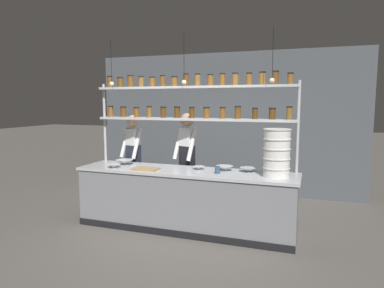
{
  "coord_description": "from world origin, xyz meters",
  "views": [
    {
      "loc": [
        1.78,
        -4.77,
        1.94
      ],
      "look_at": [
        0.05,
        0.2,
        1.3
      ],
      "focal_mm": 32.0,
      "sensor_mm": 36.0,
      "label": 1
    }
  ],
  "objects_px": {
    "chef_center": "(187,157)",
    "prep_bowl_near_left": "(248,170)",
    "chef_left": "(133,156)",
    "container_stack": "(277,153)",
    "cutting_board": "(146,169)",
    "prep_bowl_center_front": "(114,166)",
    "prep_bowl_center_back": "(199,168)",
    "serving_cup_front": "(217,170)",
    "spice_shelf_unit": "(191,104)",
    "prep_bowl_far_left": "(224,168)",
    "prep_bowl_near_right": "(124,162)"
  },
  "relations": [
    {
      "from": "chef_center",
      "to": "serving_cup_front",
      "type": "relative_size",
      "value": 16.41
    },
    {
      "from": "container_stack",
      "to": "cutting_board",
      "type": "bearing_deg",
      "value": -175.86
    },
    {
      "from": "spice_shelf_unit",
      "to": "serving_cup_front",
      "type": "distance_m",
      "value": 1.16
    },
    {
      "from": "prep_bowl_far_left",
      "to": "serving_cup_front",
      "type": "xyz_separation_m",
      "value": [
        -0.04,
        -0.24,
        0.02
      ]
    },
    {
      "from": "prep_bowl_near_left",
      "to": "prep_bowl_center_front",
      "type": "distance_m",
      "value": 2.08
    },
    {
      "from": "container_stack",
      "to": "prep_bowl_center_front",
      "type": "xyz_separation_m",
      "value": [
        -2.47,
        -0.16,
        -0.31
      ]
    },
    {
      "from": "chef_center",
      "to": "serving_cup_front",
      "type": "xyz_separation_m",
      "value": [
        0.7,
        -0.62,
        -0.06
      ]
    },
    {
      "from": "prep_bowl_near_left",
      "to": "prep_bowl_near_right",
      "type": "relative_size",
      "value": 0.82
    },
    {
      "from": "chef_left",
      "to": "cutting_board",
      "type": "bearing_deg",
      "value": -34.74
    },
    {
      "from": "spice_shelf_unit",
      "to": "prep_bowl_near_right",
      "type": "height_order",
      "value": "spice_shelf_unit"
    },
    {
      "from": "prep_bowl_near_right",
      "to": "prep_bowl_far_left",
      "type": "distance_m",
      "value": 1.68
    },
    {
      "from": "cutting_board",
      "to": "chef_left",
      "type": "bearing_deg",
      "value": 129.97
    },
    {
      "from": "spice_shelf_unit",
      "to": "prep_bowl_near_left",
      "type": "xyz_separation_m",
      "value": [
        0.94,
        -0.15,
        -0.96
      ]
    },
    {
      "from": "cutting_board",
      "to": "serving_cup_front",
      "type": "distance_m",
      "value": 1.11
    },
    {
      "from": "prep_bowl_center_front",
      "to": "prep_bowl_near_left",
      "type": "bearing_deg",
      "value": 10.05
    },
    {
      "from": "spice_shelf_unit",
      "to": "cutting_board",
      "type": "xyz_separation_m",
      "value": [
        -0.56,
        -0.49,
        -0.98
      ]
    },
    {
      "from": "spice_shelf_unit",
      "to": "prep_bowl_near_right",
      "type": "bearing_deg",
      "value": -168.72
    },
    {
      "from": "container_stack",
      "to": "prep_bowl_near_left",
      "type": "xyz_separation_m",
      "value": [
        -0.42,
        0.21,
        -0.3
      ]
    },
    {
      "from": "prep_bowl_near_left",
      "to": "prep_bowl_center_front",
      "type": "xyz_separation_m",
      "value": [
        -2.05,
        -0.36,
        -0.0
      ]
    },
    {
      "from": "chef_center",
      "to": "prep_bowl_center_back",
      "type": "height_order",
      "value": "chef_center"
    },
    {
      "from": "chef_center",
      "to": "serving_cup_front",
      "type": "height_order",
      "value": "chef_center"
    },
    {
      "from": "chef_left",
      "to": "chef_center",
      "type": "relative_size",
      "value": 0.97
    },
    {
      "from": "chef_center",
      "to": "serving_cup_front",
      "type": "bearing_deg",
      "value": -24.11
    },
    {
      "from": "prep_bowl_near_left",
      "to": "prep_bowl_far_left",
      "type": "distance_m",
      "value": 0.35
    },
    {
      "from": "prep_bowl_near_left",
      "to": "serving_cup_front",
      "type": "bearing_deg",
      "value": -147.21
    },
    {
      "from": "prep_bowl_center_front",
      "to": "cutting_board",
      "type": "bearing_deg",
      "value": 1.69
    },
    {
      "from": "cutting_board",
      "to": "prep_bowl_far_left",
      "type": "distance_m",
      "value": 1.2
    },
    {
      "from": "spice_shelf_unit",
      "to": "chef_center",
      "type": "distance_m",
      "value": 0.92
    },
    {
      "from": "chef_center",
      "to": "prep_bowl_near_right",
      "type": "xyz_separation_m",
      "value": [
        -0.94,
        -0.44,
        -0.07
      ]
    },
    {
      "from": "container_stack",
      "to": "prep_bowl_near_left",
      "type": "height_order",
      "value": "container_stack"
    },
    {
      "from": "prep_bowl_near_right",
      "to": "prep_bowl_far_left",
      "type": "bearing_deg",
      "value": 1.77
    },
    {
      "from": "prep_bowl_near_right",
      "to": "prep_bowl_far_left",
      "type": "relative_size",
      "value": 1.11
    },
    {
      "from": "serving_cup_front",
      "to": "prep_bowl_far_left",
      "type": "bearing_deg",
      "value": 79.67
    },
    {
      "from": "prep_bowl_far_left",
      "to": "chef_left",
      "type": "bearing_deg",
      "value": 166.92
    },
    {
      "from": "cutting_board",
      "to": "prep_bowl_far_left",
      "type": "relative_size",
      "value": 1.52
    },
    {
      "from": "container_stack",
      "to": "prep_bowl_near_right",
      "type": "bearing_deg",
      "value": 176.8
    },
    {
      "from": "spice_shelf_unit",
      "to": "prep_bowl_near_left",
      "type": "bearing_deg",
      "value": -8.96
    },
    {
      "from": "prep_bowl_center_front",
      "to": "prep_bowl_far_left",
      "type": "distance_m",
      "value": 1.73
    },
    {
      "from": "spice_shelf_unit",
      "to": "prep_bowl_near_right",
      "type": "distance_m",
      "value": 1.47
    },
    {
      "from": "container_stack",
      "to": "serving_cup_front",
      "type": "distance_m",
      "value": 0.87
    },
    {
      "from": "chef_center",
      "to": "prep_bowl_center_front",
      "type": "bearing_deg",
      "value": -124.85
    },
    {
      "from": "chef_left",
      "to": "prep_bowl_near_left",
      "type": "xyz_separation_m",
      "value": [
        2.12,
        -0.39,
        -0.04
      ]
    },
    {
      "from": "chef_center",
      "to": "prep_bowl_near_left",
      "type": "height_order",
      "value": "chef_center"
    },
    {
      "from": "spice_shelf_unit",
      "to": "chef_center",
      "type": "xyz_separation_m",
      "value": [
        -0.16,
        0.22,
        -0.88
      ]
    },
    {
      "from": "chef_center",
      "to": "prep_bowl_far_left",
      "type": "xyz_separation_m",
      "value": [
        0.74,
        -0.39,
        -0.07
      ]
    },
    {
      "from": "prep_bowl_far_left",
      "to": "serving_cup_front",
      "type": "height_order",
      "value": "serving_cup_front"
    },
    {
      "from": "prep_bowl_center_back",
      "to": "prep_bowl_near_right",
      "type": "relative_size",
      "value": 0.63
    },
    {
      "from": "prep_bowl_near_left",
      "to": "chef_center",
      "type": "bearing_deg",
      "value": 161.43
    },
    {
      "from": "prep_bowl_center_front",
      "to": "prep_bowl_near_right",
      "type": "height_order",
      "value": "prep_bowl_near_right"
    },
    {
      "from": "spice_shelf_unit",
      "to": "cutting_board",
      "type": "relative_size",
      "value": 8.14
    }
  ]
}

